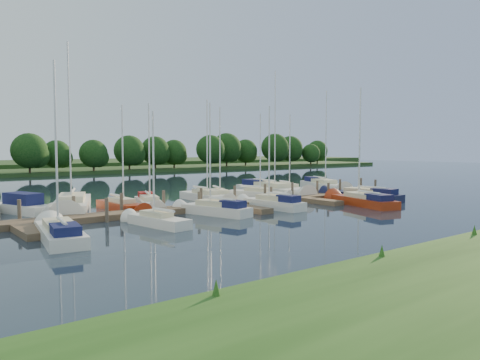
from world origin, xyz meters
TOP-DOWN VIEW (x-y plane):
  - ground at (0.00, 0.00)m, footprint 260.00×260.00m
  - dock at (0.00, 7.31)m, footprint 40.00×6.00m
  - mooring_pilings at (0.00, 8.43)m, footprint 38.24×2.84m
  - far_shore at (0.00, 75.00)m, footprint 180.00×30.00m
  - treeline at (4.12, 61.68)m, footprint 146.17×10.36m
  - motorboat at (-14.05, 14.31)m, footprint 3.56×6.41m
  - sailboat_n_2 at (-10.67, 14.15)m, footprint 5.71×10.55m
  - sailboat_n_3 at (-7.65, 11.44)m, footprint 1.80×6.62m
  - sailboat_n_4 at (-5.02, 12.06)m, footprint 3.36×6.88m
  - sailboat_n_5 at (1.13, 12.88)m, footprint 2.13×7.51m
  - sailboat_n_6 at (2.63, 12.87)m, footprint 3.56×6.96m
  - sailboat_n_7 at (6.89, 12.28)m, footprint 3.35×6.60m
  - sailboat_n_8 at (10.05, 13.85)m, footprint 2.87×10.47m
  - sailboat_n_9 at (13.03, 14.42)m, footprint 3.25×6.91m
  - sailboat_n_10 at (19.09, 14.78)m, footprint 4.94×9.30m
  - sailboat_s_0 at (-15.03, 2.73)m, footprint 2.86×7.88m
  - sailboat_s_1 at (-8.92, 3.38)m, footprint 2.11×5.80m
  - sailboat_s_2 at (-3.30, 5.13)m, footprint 2.96×6.57m
  - sailboat_s_3 at (2.41, 5.17)m, footprint 1.95×6.62m
  - sailboat_s_4 at (9.85, 2.12)m, footprint 3.70×8.19m
  - sailboat_s_5 at (13.27, 4.66)m, footprint 2.63×8.28m

SIDE VIEW (x-z plane):
  - ground at x=0.00m, z-range 0.00..0.00m
  - dock at x=0.00m, z-range 0.00..0.40m
  - sailboat_n_7 at x=6.89m, z-range -3.97..4.51m
  - sailboat_n_9 at x=13.03m, z-range -4.14..4.68m
  - sailboat_n_6 at x=2.63m, z-range -4.22..4.76m
  - sailboat_n_3 at x=-7.65m, z-range -4.00..4.54m
  - sailboat_s_1 at x=-8.92m, z-range -3.47..4.01m
  - sailboat_n_5 at x=1.13m, z-range -4.53..5.08m
  - sailboat_n_2 at x=-10.67m, z-range -6.45..7.01m
  - far_shore at x=0.00m, z-range 0.00..0.60m
  - sailboat_s_0 at x=-15.03m, z-range -4.64..5.26m
  - sailboat_n_4 at x=-5.02m, z-range -4.10..4.72m
  - sailboat_s_4 at x=9.85m, z-range -4.86..5.49m
  - sailboat_s_5 at x=13.27m, z-range -4.92..5.57m
  - sailboat_s_2 at x=-3.30m, z-range -3.94..4.59m
  - sailboat_n_10 at x=19.09m, z-range -5.62..6.27m
  - sailboat_s_3 at x=2.41m, z-range -3.98..4.64m
  - sailboat_n_8 at x=10.05m, z-range -6.27..6.95m
  - motorboat at x=-14.05m, z-range -0.59..1.36m
  - mooring_pilings at x=0.00m, z-range -0.40..1.60m
  - treeline at x=4.12m, z-range 0.05..8.36m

